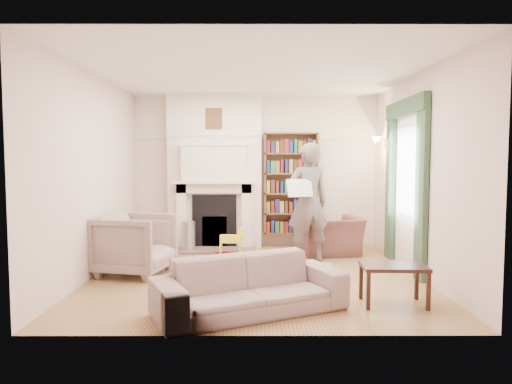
{
  "coord_description": "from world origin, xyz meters",
  "views": [
    {
      "loc": [
        -0.02,
        -6.33,
        1.61
      ],
      "look_at": [
        0.0,
        0.25,
        1.15
      ],
      "focal_mm": 32.0,
      "sensor_mm": 36.0,
      "label": 1
    }
  ],
  "objects_px": {
    "armchair_left": "(135,244)",
    "paraffin_heater": "(188,237)",
    "armchair_reading": "(330,236)",
    "sofa": "(250,285)",
    "rocking_horse": "(231,242)",
    "man_reading": "(308,203)",
    "bookcase": "(291,184)",
    "coffee_table": "(393,285)"
  },
  "relations": [
    {
      "from": "armchair_left",
      "to": "rocking_horse",
      "type": "xyz_separation_m",
      "value": [
        1.28,
        1.2,
        -0.19
      ]
    },
    {
      "from": "armchair_reading",
      "to": "sofa",
      "type": "height_order",
      "value": "armchair_reading"
    },
    {
      "from": "armchair_left",
      "to": "sofa",
      "type": "distance_m",
      "value": 2.32
    },
    {
      "from": "bookcase",
      "to": "armchair_reading",
      "type": "bearing_deg",
      "value": -50.49
    },
    {
      "from": "coffee_table",
      "to": "sofa",
      "type": "bearing_deg",
      "value": -168.84
    },
    {
      "from": "armchair_reading",
      "to": "man_reading",
      "type": "bearing_deg",
      "value": 44.74
    },
    {
      "from": "rocking_horse",
      "to": "sofa",
      "type": "bearing_deg",
      "value": -80.06
    },
    {
      "from": "coffee_table",
      "to": "bookcase",
      "type": "bearing_deg",
      "value": 105.98
    },
    {
      "from": "bookcase",
      "to": "rocking_horse",
      "type": "distance_m",
      "value": 1.68
    },
    {
      "from": "bookcase",
      "to": "coffee_table",
      "type": "height_order",
      "value": "bookcase"
    },
    {
      "from": "man_reading",
      "to": "rocking_horse",
      "type": "bearing_deg",
      "value": -37.15
    },
    {
      "from": "bookcase",
      "to": "sofa",
      "type": "height_order",
      "value": "bookcase"
    },
    {
      "from": "armchair_left",
      "to": "paraffin_heater",
      "type": "xyz_separation_m",
      "value": [
        0.53,
        1.49,
        -0.15
      ]
    },
    {
      "from": "bookcase",
      "to": "armchair_left",
      "type": "bearing_deg",
      "value": -138.36
    },
    {
      "from": "paraffin_heater",
      "to": "coffee_table",
      "type": "bearing_deg",
      "value": -46.61
    },
    {
      "from": "bookcase",
      "to": "rocking_horse",
      "type": "bearing_deg",
      "value": -140.19
    },
    {
      "from": "bookcase",
      "to": "paraffin_heater",
      "type": "height_order",
      "value": "bookcase"
    },
    {
      "from": "coffee_table",
      "to": "rocking_horse",
      "type": "height_order",
      "value": "rocking_horse"
    },
    {
      "from": "armchair_left",
      "to": "man_reading",
      "type": "xyz_separation_m",
      "value": [
        2.52,
        0.75,
        0.51
      ]
    },
    {
      "from": "armchair_left",
      "to": "sofa",
      "type": "height_order",
      "value": "armchair_left"
    },
    {
      "from": "armchair_reading",
      "to": "paraffin_heater",
      "type": "bearing_deg",
      "value": -11.67
    },
    {
      "from": "armchair_reading",
      "to": "paraffin_heater",
      "type": "relative_size",
      "value": 1.8
    },
    {
      "from": "armchair_reading",
      "to": "rocking_horse",
      "type": "relative_size",
      "value": 1.82
    },
    {
      "from": "man_reading",
      "to": "coffee_table",
      "type": "height_order",
      "value": "man_reading"
    },
    {
      "from": "man_reading",
      "to": "rocking_horse",
      "type": "xyz_separation_m",
      "value": [
        -1.24,
        0.45,
        -0.7
      ]
    },
    {
      "from": "sofa",
      "to": "rocking_horse",
      "type": "xyz_separation_m",
      "value": [
        -0.36,
        2.83,
        -0.05
      ]
    },
    {
      "from": "armchair_left",
      "to": "coffee_table",
      "type": "height_order",
      "value": "armchair_left"
    },
    {
      "from": "coffee_table",
      "to": "rocking_horse",
      "type": "xyz_separation_m",
      "value": [
        -1.95,
        2.57,
        0.01
      ]
    },
    {
      "from": "armchair_reading",
      "to": "paraffin_heater",
      "type": "xyz_separation_m",
      "value": [
        -2.44,
        0.14,
        -0.05
      ]
    },
    {
      "from": "man_reading",
      "to": "rocking_horse",
      "type": "relative_size",
      "value": 3.45
    },
    {
      "from": "man_reading",
      "to": "armchair_left",
      "type": "bearing_deg",
      "value": -0.68
    },
    {
      "from": "bookcase",
      "to": "coffee_table",
      "type": "distance_m",
      "value": 3.7
    },
    {
      "from": "rocking_horse",
      "to": "man_reading",
      "type": "bearing_deg",
      "value": -17.2
    },
    {
      "from": "sofa",
      "to": "coffee_table",
      "type": "bearing_deg",
      "value": -15.22
    },
    {
      "from": "bookcase",
      "to": "armchair_left",
      "type": "relative_size",
      "value": 1.97
    },
    {
      "from": "bookcase",
      "to": "armchair_left",
      "type": "distance_m",
      "value": 3.24
    },
    {
      "from": "armchair_reading",
      "to": "coffee_table",
      "type": "distance_m",
      "value": 2.73
    },
    {
      "from": "sofa",
      "to": "rocking_horse",
      "type": "relative_size",
      "value": 3.67
    },
    {
      "from": "coffee_table",
      "to": "paraffin_heater",
      "type": "relative_size",
      "value": 1.27
    },
    {
      "from": "man_reading",
      "to": "paraffin_heater",
      "type": "relative_size",
      "value": 3.42
    },
    {
      "from": "armchair_left",
      "to": "paraffin_heater",
      "type": "bearing_deg",
      "value": -7.13
    },
    {
      "from": "sofa",
      "to": "armchair_left",
      "type": "bearing_deg",
      "value": 110.36
    }
  ]
}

